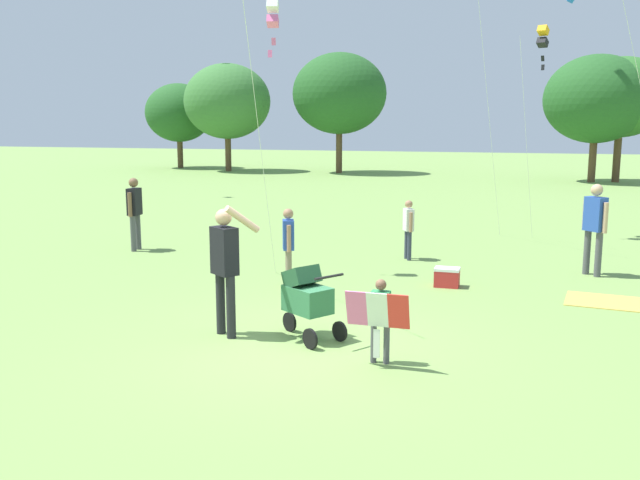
{
  "coord_description": "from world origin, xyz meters",
  "views": [
    {
      "loc": [
        2.85,
        -8.48,
        2.99
      ],
      "look_at": [
        0.05,
        0.88,
        1.3
      ],
      "focal_mm": 38.77,
      "sensor_mm": 36.0,
      "label": 1
    }
  ],
  "objects_px": {
    "stroller": "(307,296)",
    "person_red_shirt": "(595,222)",
    "kite_adult_black": "(272,18)",
    "person_couple_left": "(135,208)",
    "person_adult_flyer": "(225,260)",
    "cooler_box": "(447,277)",
    "picnic_blanket": "(604,301)",
    "child_with_butterfly_kite": "(380,314)",
    "kite_blue_high": "(542,39)",
    "person_sitting_far": "(288,242)",
    "person_kid_running": "(408,225)"
  },
  "relations": [
    {
      "from": "child_with_butterfly_kite",
      "to": "person_kid_running",
      "type": "distance_m",
      "value": 6.69
    },
    {
      "from": "child_with_butterfly_kite",
      "to": "person_kid_running",
      "type": "height_order",
      "value": "person_kid_running"
    },
    {
      "from": "cooler_box",
      "to": "person_adult_flyer",
      "type": "bearing_deg",
      "value": -124.57
    },
    {
      "from": "person_red_shirt",
      "to": "person_kid_running",
      "type": "xyz_separation_m",
      "value": [
        -3.72,
        0.53,
        -0.29
      ]
    },
    {
      "from": "kite_adult_black",
      "to": "person_couple_left",
      "type": "bearing_deg",
      "value": 160.82
    },
    {
      "from": "kite_blue_high",
      "to": "person_sitting_far",
      "type": "xyz_separation_m",
      "value": [
        -4.25,
        -6.99,
        -4.14
      ]
    },
    {
      "from": "person_red_shirt",
      "to": "person_sitting_far",
      "type": "xyz_separation_m",
      "value": [
        -5.34,
        -2.69,
        -0.2
      ]
    },
    {
      "from": "person_adult_flyer",
      "to": "picnic_blanket",
      "type": "bearing_deg",
      "value": 33.54
    },
    {
      "from": "person_red_shirt",
      "to": "person_sitting_far",
      "type": "relative_size",
      "value": 1.24
    },
    {
      "from": "child_with_butterfly_kite",
      "to": "cooler_box",
      "type": "relative_size",
      "value": 2.39
    },
    {
      "from": "person_kid_running",
      "to": "person_red_shirt",
      "type": "bearing_deg",
      "value": -8.16
    },
    {
      "from": "person_sitting_far",
      "to": "person_couple_left",
      "type": "bearing_deg",
      "value": 151.87
    },
    {
      "from": "kite_adult_black",
      "to": "kite_blue_high",
      "type": "relative_size",
      "value": 0.98
    },
    {
      "from": "person_couple_left",
      "to": "picnic_blanket",
      "type": "relative_size",
      "value": 1.41
    },
    {
      "from": "person_adult_flyer",
      "to": "stroller",
      "type": "distance_m",
      "value": 1.23
    },
    {
      "from": "person_sitting_far",
      "to": "cooler_box",
      "type": "xyz_separation_m",
      "value": [
        2.73,
        0.94,
        -0.68
      ]
    },
    {
      "from": "person_adult_flyer",
      "to": "cooler_box",
      "type": "height_order",
      "value": "person_adult_flyer"
    },
    {
      "from": "person_adult_flyer",
      "to": "kite_blue_high",
      "type": "relative_size",
      "value": 0.35
    },
    {
      "from": "kite_blue_high",
      "to": "cooler_box",
      "type": "height_order",
      "value": "kite_blue_high"
    },
    {
      "from": "kite_blue_high",
      "to": "person_red_shirt",
      "type": "bearing_deg",
      "value": -75.65
    },
    {
      "from": "kite_blue_high",
      "to": "picnic_blanket",
      "type": "xyz_separation_m",
      "value": [
        1.13,
        -6.38,
        -4.98
      ]
    },
    {
      "from": "person_red_shirt",
      "to": "cooler_box",
      "type": "xyz_separation_m",
      "value": [
        -2.61,
        -1.75,
        -0.88
      ]
    },
    {
      "from": "person_kid_running",
      "to": "picnic_blanket",
      "type": "xyz_separation_m",
      "value": [
        3.75,
        -2.62,
        -0.76
      ]
    },
    {
      "from": "kite_blue_high",
      "to": "picnic_blanket",
      "type": "relative_size",
      "value": 4.44
    },
    {
      "from": "person_red_shirt",
      "to": "person_kid_running",
      "type": "height_order",
      "value": "person_red_shirt"
    },
    {
      "from": "person_kid_running",
      "to": "cooler_box",
      "type": "xyz_separation_m",
      "value": [
        1.1,
        -2.29,
        -0.59
      ]
    },
    {
      "from": "stroller",
      "to": "person_sitting_far",
      "type": "bearing_deg",
      "value": 114.12
    },
    {
      "from": "picnic_blanket",
      "to": "person_adult_flyer",
      "type": "bearing_deg",
      "value": -146.46
    },
    {
      "from": "child_with_butterfly_kite",
      "to": "person_red_shirt",
      "type": "xyz_separation_m",
      "value": [
        2.96,
        6.11,
        0.41
      ]
    },
    {
      "from": "person_red_shirt",
      "to": "cooler_box",
      "type": "height_order",
      "value": "person_red_shirt"
    },
    {
      "from": "cooler_box",
      "to": "person_couple_left",
      "type": "bearing_deg",
      "value": 168.16
    },
    {
      "from": "stroller",
      "to": "person_sitting_far",
      "type": "distance_m",
      "value": 2.96
    },
    {
      "from": "kite_blue_high",
      "to": "person_adult_flyer",
      "type": "bearing_deg",
      "value": -112.81
    },
    {
      "from": "stroller",
      "to": "person_kid_running",
      "type": "relative_size",
      "value": 0.82
    },
    {
      "from": "stroller",
      "to": "person_red_shirt",
      "type": "distance_m",
      "value": 6.8
    },
    {
      "from": "kite_adult_black",
      "to": "person_adult_flyer",
      "type": "bearing_deg",
      "value": -79.32
    },
    {
      "from": "child_with_butterfly_kite",
      "to": "person_red_shirt",
      "type": "distance_m",
      "value": 6.8
    },
    {
      "from": "stroller",
      "to": "person_sitting_far",
      "type": "height_order",
      "value": "person_sitting_far"
    },
    {
      "from": "person_adult_flyer",
      "to": "stroller",
      "type": "bearing_deg",
      "value": 10.87
    },
    {
      "from": "person_sitting_far",
      "to": "person_kid_running",
      "type": "relative_size",
      "value": 1.12
    },
    {
      "from": "person_adult_flyer",
      "to": "cooler_box",
      "type": "bearing_deg",
      "value": 55.43
    },
    {
      "from": "person_couple_left",
      "to": "picnic_blanket",
      "type": "bearing_deg",
      "value": -10.63
    },
    {
      "from": "stroller",
      "to": "kite_adult_black",
      "type": "bearing_deg",
      "value": 116.3
    },
    {
      "from": "kite_adult_black",
      "to": "kite_blue_high",
      "type": "bearing_deg",
      "value": 50.14
    },
    {
      "from": "person_sitting_far",
      "to": "picnic_blanket",
      "type": "distance_m",
      "value": 5.47
    },
    {
      "from": "kite_blue_high",
      "to": "cooler_box",
      "type": "relative_size",
      "value": 11.86
    },
    {
      "from": "child_with_butterfly_kite",
      "to": "person_couple_left",
      "type": "height_order",
      "value": "person_couple_left"
    },
    {
      "from": "person_couple_left",
      "to": "picnic_blanket",
      "type": "distance_m",
      "value": 10.24
    },
    {
      "from": "cooler_box",
      "to": "person_red_shirt",
      "type": "bearing_deg",
      "value": 33.89
    },
    {
      "from": "child_with_butterfly_kite",
      "to": "kite_blue_high",
      "type": "distance_m",
      "value": 11.43
    }
  ]
}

